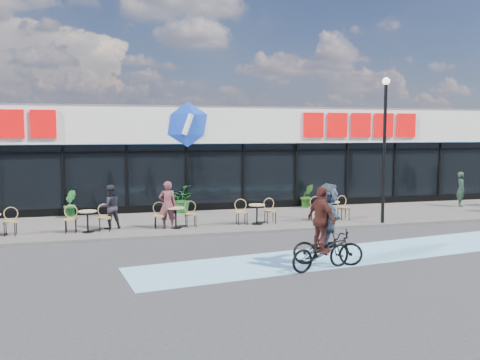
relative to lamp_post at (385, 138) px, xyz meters
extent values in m
plane|color=#28282B|center=(-6.64, -2.30, -3.28)|extent=(120.00, 120.00, 0.00)
cube|color=#56504C|center=(-6.64, 2.20, -3.23)|extent=(44.00, 5.00, 0.10)
cube|color=#6BAACA|center=(-2.64, -3.80, -3.27)|extent=(14.17, 4.13, 0.01)
cube|color=black|center=(-6.64, 7.70, -1.78)|extent=(30.00, 6.00, 3.00)
cube|color=silver|center=(-6.64, 7.55, 0.47)|extent=(30.60, 6.30, 1.50)
cube|color=#47474C|center=(-6.64, 7.70, 1.27)|extent=(30.60, 6.30, 0.10)
cube|color=navy|center=(-6.64, 4.66, -0.23)|extent=(30.60, 0.08, 0.18)
cube|color=black|center=(-6.64, 4.67, -0.63)|extent=(30.00, 0.06, 0.08)
cube|color=black|center=(-6.64, 4.68, -3.08)|extent=(30.00, 0.10, 0.40)
cube|color=red|center=(1.36, 4.40, 0.52)|extent=(5.63, 0.18, 1.10)
ellipsoid|color=#173EBA|center=(-6.64, 4.40, 0.52)|extent=(1.90, 0.24, 1.90)
cylinder|color=black|center=(-11.64, 4.67, -1.78)|extent=(0.10, 0.10, 3.00)
cylinder|color=black|center=(-9.14, 4.67, -1.78)|extent=(0.10, 0.10, 3.00)
cylinder|color=black|center=(-6.64, 4.67, -1.78)|extent=(0.10, 0.10, 3.00)
cylinder|color=black|center=(-4.14, 4.67, -1.78)|extent=(0.10, 0.10, 3.00)
cylinder|color=black|center=(-1.64, 4.67, -1.78)|extent=(0.10, 0.10, 3.00)
cylinder|color=black|center=(0.86, 4.67, -1.78)|extent=(0.10, 0.10, 3.00)
cylinder|color=black|center=(3.36, 4.67, -1.78)|extent=(0.10, 0.10, 3.00)
cylinder|color=black|center=(5.86, 4.67, -1.78)|extent=(0.10, 0.10, 3.00)
cylinder|color=black|center=(0.00, 0.00, -0.61)|extent=(0.12, 0.12, 5.14)
sphere|color=#FFF2CC|center=(0.00, 0.00, 2.06)|extent=(0.28, 0.28, 0.28)
cylinder|color=tan|center=(-10.63, 0.89, -2.46)|extent=(0.60, 0.60, 0.04)
cylinder|color=black|center=(-10.63, 0.89, -2.81)|extent=(0.06, 0.06, 0.70)
cylinder|color=black|center=(-10.63, 0.89, -3.17)|extent=(0.40, 0.40, 0.02)
cylinder|color=tan|center=(-7.64, 0.89, -2.46)|extent=(0.60, 0.60, 0.04)
cylinder|color=black|center=(-7.64, 0.89, -2.81)|extent=(0.06, 0.06, 0.70)
cylinder|color=black|center=(-7.64, 0.89, -3.17)|extent=(0.40, 0.40, 0.02)
cylinder|color=tan|center=(-4.65, 0.89, -2.46)|extent=(0.60, 0.60, 0.04)
cylinder|color=black|center=(-4.65, 0.89, -2.81)|extent=(0.06, 0.06, 0.70)
cylinder|color=black|center=(-4.65, 0.89, -3.17)|extent=(0.40, 0.40, 0.02)
cylinder|color=tan|center=(-1.66, 0.89, -2.46)|extent=(0.60, 0.60, 0.04)
cylinder|color=black|center=(-1.66, 0.89, -2.81)|extent=(0.06, 0.06, 0.70)
cylinder|color=black|center=(-1.66, 0.89, -3.17)|extent=(0.40, 0.40, 0.02)
imported|color=#185621|center=(-11.42, 4.25, -2.64)|extent=(0.55, 0.65, 1.07)
imported|color=#17531D|center=(-6.97, 4.34, -2.61)|extent=(1.07, 1.18, 1.14)
imported|color=#255217|center=(-1.28, 4.30, -2.65)|extent=(0.61, 0.51, 1.05)
imported|color=brown|center=(-7.92, 0.95, -2.34)|extent=(0.61, 0.40, 1.68)
imported|color=black|center=(-9.89, 1.37, -2.40)|extent=(0.90, 0.79, 1.55)
imported|color=black|center=(5.63, 2.82, -2.39)|extent=(0.57, 0.68, 1.58)
imported|color=black|center=(-4.39, -4.74, -2.80)|extent=(1.92, 1.24, 0.95)
imported|color=#334050|center=(-4.39, -4.74, -1.97)|extent=(1.05, 1.67, 1.72)
imported|color=black|center=(-4.75, -5.13, -2.80)|extent=(1.91, 1.10, 0.95)
imported|color=#431C17|center=(-4.75, -5.13, -1.99)|extent=(0.67, 1.06, 1.68)
camera|label=1|loc=(-9.96, -16.81, 0.22)|focal=38.00mm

